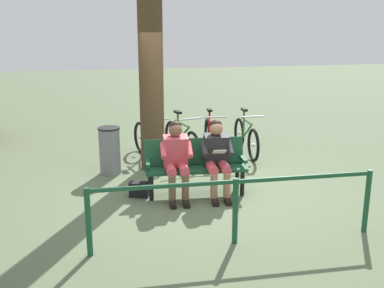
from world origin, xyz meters
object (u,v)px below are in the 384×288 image
at_px(bicycle_red, 246,137).
at_px(bicycle_black, 182,141).
at_px(bench, 195,162).
at_px(handbag, 139,190).
at_px(person_reading, 217,155).
at_px(litter_bin, 110,151).
at_px(person_companion, 176,156).
at_px(bicycle_silver, 150,142).
at_px(tree_trunk, 151,68).
at_px(bicycle_blue, 210,138).

height_order(bicycle_red, bicycle_black, same).
xyz_separation_m(bench, handbag, (0.91, 0.03, -0.39)).
height_order(person_reading, litter_bin, person_reading).
bearing_deg(person_reading, person_companion, -0.05).
xyz_separation_m(bicycle_black, bicycle_silver, (0.64, -0.04, 0.00)).
bearing_deg(bench, litter_bin, -39.87).
bearing_deg(litter_bin, bicycle_black, -153.66).
height_order(person_reading, handbag, person_reading).
height_order(tree_trunk, bicycle_black, tree_trunk).
relative_size(bicycle_blue, bicycle_silver, 1.02).
bearing_deg(person_companion, bicycle_black, -99.16).
bearing_deg(bicycle_blue, person_reading, -4.94).
relative_size(tree_trunk, bicycle_black, 2.29).
bearing_deg(bench, bicycle_silver, -72.39).
height_order(litter_bin, bicycle_blue, bicycle_blue).
distance_m(person_reading, litter_bin, 2.16).
xyz_separation_m(handbag, bicycle_black, (-1.05, -1.98, 0.24)).
relative_size(bicycle_red, bicycle_blue, 1.00).
relative_size(bicycle_black, bicycle_silver, 1.01).
distance_m(bench, bicycle_black, 1.96).
distance_m(litter_bin, bicycle_silver, 1.11).
bearing_deg(bicycle_blue, person_companion, -20.03).
xyz_separation_m(person_companion, handbag, (0.58, -0.12, -0.54)).
xyz_separation_m(bicycle_red, bicycle_black, (1.35, -0.02, 0.00)).
distance_m(bench, person_companion, 0.39).
height_order(person_companion, tree_trunk, tree_trunk).
distance_m(bench, tree_trunk, 2.02).
bearing_deg(bicycle_black, person_companion, -26.33).
bearing_deg(litter_bin, tree_trunk, -169.47).
distance_m(handbag, litter_bin, 1.36).
bearing_deg(person_reading, handbag, -3.90).
distance_m(litter_bin, bicycle_blue, 2.22).
height_order(bench, bicycle_black, bicycle_black).
bearing_deg(litter_bin, person_companion, 125.41).
bearing_deg(person_companion, bicycle_red, -127.78).
distance_m(person_reading, handbag, 1.35).
height_order(bicycle_blue, bicycle_black, same).
distance_m(bicycle_blue, bicycle_black, 0.62).
distance_m(bicycle_blue, bicycle_silver, 1.26).
relative_size(bench, bicycle_red, 0.97).
bearing_deg(bench, bicycle_red, -124.22).
distance_m(handbag, bicycle_red, 3.10).
distance_m(bench, bicycle_blue, 2.18).
distance_m(person_companion, handbag, 0.81).
xyz_separation_m(litter_bin, bicycle_silver, (-0.80, -0.76, -0.07)).
relative_size(person_reading, bicycle_blue, 0.72).
bearing_deg(handbag, person_reading, 172.64).
distance_m(bench, handbag, 0.99).
bearing_deg(tree_trunk, bicycle_black, -138.89).
height_order(handbag, bicycle_silver, bicycle_silver).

